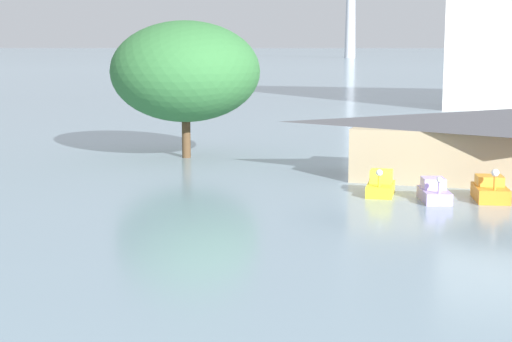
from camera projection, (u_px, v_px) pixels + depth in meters
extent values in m
cube|color=yellow|center=(381.00, 189.00, 44.39)|extent=(1.57, 2.78, 0.62)
cube|color=yellow|center=(381.00, 176.00, 44.61)|extent=(1.26, 1.29, 0.69)
cylinder|color=yellow|center=(379.00, 182.00, 43.26)|extent=(0.14, 0.14, 0.59)
sphere|color=white|center=(379.00, 173.00, 43.18)|extent=(0.36, 0.36, 0.36)
cube|color=#B299D8|center=(434.00, 195.00, 42.66)|extent=(2.06, 3.02, 0.61)
cube|color=#C8ADF0|center=(433.00, 183.00, 42.91)|extent=(1.44, 1.51, 0.57)
cylinder|color=#B299D8|center=(439.00, 188.00, 41.48)|extent=(0.14, 0.14, 0.55)
sphere|color=white|center=(439.00, 180.00, 41.42)|extent=(0.30, 0.30, 0.30)
cube|color=orange|center=(490.00, 193.00, 42.90)|extent=(2.13, 3.16, 0.74)
cube|color=gold|center=(490.00, 180.00, 43.16)|extent=(1.58, 1.54, 0.51)
cylinder|color=orange|center=(495.00, 183.00, 41.65)|extent=(0.14, 0.14, 0.69)
sphere|color=white|center=(495.00, 173.00, 41.57)|extent=(0.40, 0.40, 0.40)
cylinder|color=brown|center=(186.00, 140.00, 58.52)|extent=(0.61, 0.61, 2.57)
ellipsoid|color=#337038|center=(185.00, 71.00, 57.77)|extent=(10.51, 10.51, 7.08)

